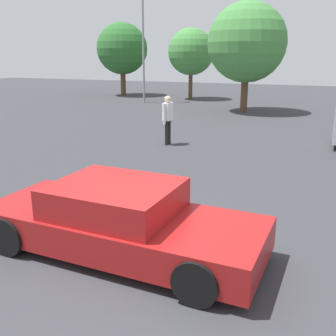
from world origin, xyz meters
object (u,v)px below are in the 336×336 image
(light_post_near, at_px, (143,25))
(pedestrian, at_px, (168,116))
(dog, at_px, (138,183))
(sedan_foreground, at_px, (120,221))

(light_post_near, bearing_deg, pedestrian, -60.77)
(dog, xyz_separation_m, light_post_near, (-7.76, 16.60, 4.76))
(dog, height_order, light_post_near, light_post_near)
(sedan_foreground, height_order, pedestrian, pedestrian)
(sedan_foreground, height_order, light_post_near, light_post_near)
(sedan_foreground, height_order, dog, sedan_foreground)
(sedan_foreground, xyz_separation_m, dog, (-1.01, 2.67, -0.30))
(sedan_foreground, bearing_deg, dog, 113.08)
(dog, bearing_deg, sedan_foreground, -71.16)
(sedan_foreground, relative_size, pedestrian, 2.68)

